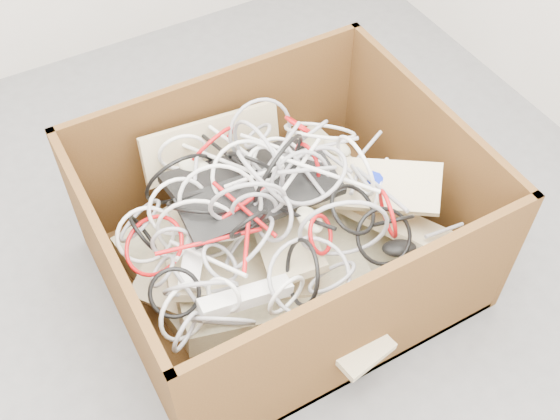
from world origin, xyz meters
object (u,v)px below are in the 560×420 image
cardboard_box (279,248)px  vga_plug (375,179)px  power_strip_left (197,238)px  power_strip_right (246,297)px

cardboard_box → vga_plug: 0.37m
power_strip_left → power_strip_right: (0.03, -0.24, -0.01)m
cardboard_box → power_strip_right: bearing=-135.1°
cardboard_box → power_strip_left: 0.33m
power_strip_left → vga_plug: bearing=-60.8°
cardboard_box → power_strip_right: (-0.23, -0.23, 0.20)m
power_strip_left → power_strip_right: bearing=-136.7°
power_strip_left → vga_plug: (0.56, -0.07, 0.01)m
cardboard_box → power_strip_left: cardboard_box is taller
power_strip_right → vga_plug: size_ratio=5.79×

